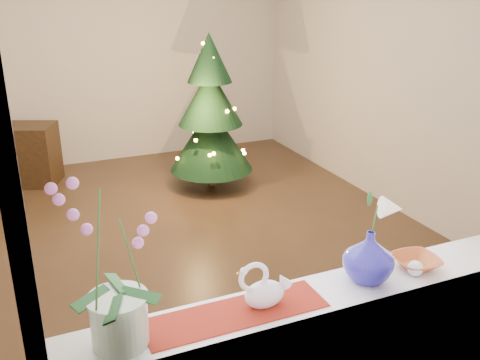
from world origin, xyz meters
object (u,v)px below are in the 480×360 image
object	(u,v)px
blue_vase	(369,253)
xmas_tree	(210,112)
orchid_pot	(114,264)
amber_dish	(416,263)
swan	(265,285)
side_table	(15,155)
paperweight	(415,268)

from	to	relation	value
blue_vase	xmas_tree	world-z (taller)	xmas_tree
orchid_pot	amber_dish	bearing A→B (deg)	0.35
swan	blue_vase	xyz separation A→B (m)	(0.48, 0.00, 0.03)
blue_vase	side_table	distance (m)	4.67
xmas_tree	orchid_pot	bearing A→B (deg)	-115.00
swan	paperweight	world-z (taller)	swan
orchid_pot	swan	distance (m)	0.59
paperweight	xmas_tree	bearing A→B (deg)	83.37
orchid_pot	blue_vase	world-z (taller)	orchid_pot
paperweight	amber_dish	distance (m)	0.08
swan	side_table	size ratio (longest dim) A/B	0.25
orchid_pot	paperweight	size ratio (longest dim) A/B	9.23
blue_vase	orchid_pot	bearing A→B (deg)	-179.62
xmas_tree	side_table	xyz separation A→B (m)	(-1.92, 0.90, -0.48)
orchid_pot	paperweight	xyz separation A→B (m)	(1.23, -0.04, -0.27)
side_table	blue_vase	bearing A→B (deg)	-50.65
orchid_pot	side_table	world-z (taller)	orchid_pot
orchid_pot	amber_dish	world-z (taller)	orchid_pot
orchid_pot	paperweight	distance (m)	1.26
xmas_tree	side_table	world-z (taller)	xmas_tree
paperweight	orchid_pot	bearing A→B (deg)	177.91
orchid_pot	paperweight	bearing A→B (deg)	-2.09
swan	paperweight	bearing A→B (deg)	-14.58
orchid_pot	amber_dish	distance (m)	1.32
orchid_pot	side_table	size ratio (longest dim) A/B	0.71
paperweight	side_table	bearing A→B (deg)	108.58
blue_vase	xmas_tree	distance (m)	3.59
paperweight	side_table	distance (m)	4.76
swan	amber_dish	size ratio (longest dim) A/B	1.32
orchid_pot	amber_dish	size ratio (longest dim) A/B	3.71
orchid_pot	blue_vase	size ratio (longest dim) A/B	2.43
paperweight	amber_dish	size ratio (longest dim) A/B	0.40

